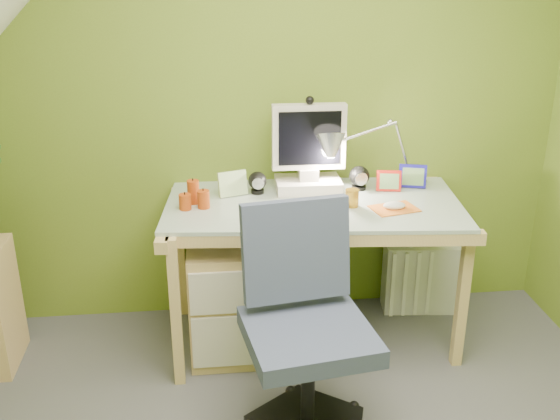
{
  "coord_description": "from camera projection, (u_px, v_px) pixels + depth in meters",
  "views": [
    {
      "loc": [
        -0.31,
        -1.81,
        1.99
      ],
      "look_at": [
        0.0,
        1.0,
        0.85
      ],
      "focal_mm": 42.0,
      "sensor_mm": 36.0,
      "label": 1
    }
  ],
  "objects": [
    {
      "name": "wall_back",
      "position": [
        268.0,
        107.0,
        3.47
      ],
      "size": [
        3.2,
        0.01,
        2.4
      ],
      "primitive_type": "cube",
      "color": "olive",
      "rests_on": "floor"
    },
    {
      "name": "desk",
      "position": [
        312.0,
        272.0,
        3.45
      ],
      "size": [
        1.54,
        0.87,
        0.79
      ],
      "primitive_type": null,
      "rotation": [
        0.0,
        0.0,
        -0.09
      ],
      "color": "tan",
      "rests_on": "floor"
    },
    {
      "name": "photo_frame_blue",
      "position": [
        413.0,
        176.0,
        3.49
      ],
      "size": [
        0.15,
        0.06,
        0.12
      ],
      "primitive_type": "cube",
      "rotation": [
        0.0,
        0.0,
        -0.27
      ],
      "color": "#1B169B",
      "rests_on": "desk"
    },
    {
      "name": "candle_cluster",
      "position": [
        193.0,
        195.0,
        3.23
      ],
      "size": [
        0.18,
        0.16,
        0.12
      ],
      "primitive_type": null,
      "rotation": [
        0.0,
        0.0,
        -0.15
      ],
      "color": "#A83C0E",
      "rests_on": "desk"
    },
    {
      "name": "mouse",
      "position": [
        394.0,
        205.0,
        3.21
      ],
      "size": [
        0.12,
        0.08,
        0.04
      ],
      "primitive_type": "ellipsoid",
      "rotation": [
        0.0,
        0.0,
        -0.11
      ],
      "color": "silver",
      "rests_on": "mousepad"
    },
    {
      "name": "radiator",
      "position": [
        420.0,
        277.0,
        3.8
      ],
      "size": [
        0.43,
        0.21,
        0.42
      ],
      "primitive_type": "cube",
      "rotation": [
        0.0,
        0.0,
        -0.1
      ],
      "color": "silver",
      "rests_on": "floor"
    },
    {
      "name": "speaker_left",
      "position": [
        257.0,
        183.0,
        3.4
      ],
      "size": [
        0.11,
        0.11,
        0.11
      ],
      "primitive_type": null,
      "rotation": [
        0.0,
        0.0,
        -0.11
      ],
      "color": "black",
      "rests_on": "desk"
    },
    {
      "name": "task_chair",
      "position": [
        309.0,
        331.0,
        2.69
      ],
      "size": [
        0.66,
        0.66,
        1.04
      ],
      "primitive_type": null,
      "rotation": [
        0.0,
        0.0,
        0.15
      ],
      "color": "#39415D",
      "rests_on": "floor"
    },
    {
      "name": "photo_frame_red",
      "position": [
        389.0,
        181.0,
        3.44
      ],
      "size": [
        0.13,
        0.04,
        0.11
      ],
      "primitive_type": "cube",
      "rotation": [
        0.0,
        0.0,
        -0.17
      ],
      "color": "red",
      "rests_on": "desk"
    },
    {
      "name": "speaker_right",
      "position": [
        359.0,
        178.0,
        3.46
      ],
      "size": [
        0.13,
        0.13,
        0.13
      ],
      "primitive_type": null,
      "rotation": [
        0.0,
        0.0,
        0.2
      ],
      "color": "black",
      "rests_on": "desk"
    },
    {
      "name": "keyboard",
      "position": [
        302.0,
        211.0,
        3.16
      ],
      "size": [
        0.44,
        0.17,
        0.02
      ],
      "primitive_type": "cube",
      "rotation": [
        0.0,
        0.0,
        -0.08
      ],
      "color": "silver",
      "rests_on": "desk"
    },
    {
      "name": "desk_lamp",
      "position": [
        394.0,
        138.0,
        3.42
      ],
      "size": [
        0.51,
        0.22,
        0.54
      ],
      "primitive_type": null,
      "rotation": [
        0.0,
        0.0,
        0.01
      ],
      "color": "silver",
      "rests_on": "desk"
    },
    {
      "name": "photo_frame_green",
      "position": [
        233.0,
        184.0,
        3.37
      ],
      "size": [
        0.15,
        0.07,
        0.13
      ],
      "primitive_type": "cube",
      "rotation": [
        0.0,
        0.0,
        0.32
      ],
      "color": "#B9D995",
      "rests_on": "desk"
    },
    {
      "name": "monitor",
      "position": [
        309.0,
        141.0,
        3.37
      ],
      "size": [
        0.39,
        0.23,
        0.53
      ],
      "primitive_type": null,
      "rotation": [
        0.0,
        0.0,
        -0.01
      ],
      "color": "beige",
      "rests_on": "desk"
    },
    {
      "name": "mousepad",
      "position": [
        394.0,
        209.0,
        3.21
      ],
      "size": [
        0.25,
        0.2,
        0.01
      ],
      "primitive_type": "cube",
      "rotation": [
        0.0,
        0.0,
        0.24
      ],
      "color": "orange",
      "rests_on": "desk"
    },
    {
      "name": "amber_tumbler",
      "position": [
        352.0,
        198.0,
        3.23
      ],
      "size": [
        0.07,
        0.07,
        0.09
      ],
      "primitive_type": "cylinder",
      "rotation": [
        0.0,
        0.0,
        0.03
      ],
      "color": "#9B6C16",
      "rests_on": "desk"
    }
  ]
}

